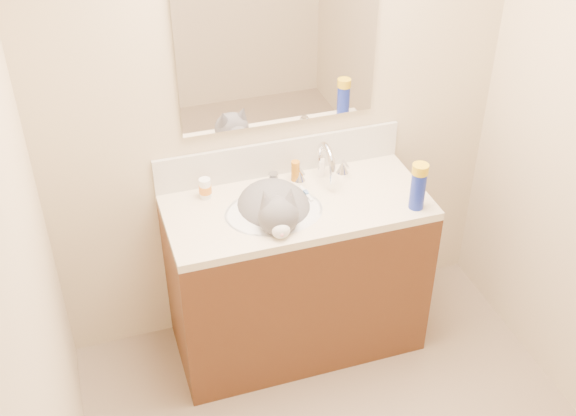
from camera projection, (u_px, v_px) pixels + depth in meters
room_shell at (403, 210)px, 2.15m from camera, size 2.24×2.54×2.52m
vanity_cabinet at (297, 278)px, 3.53m from camera, size 1.20×0.55×0.82m
counter_slab at (297, 207)px, 3.28m from camera, size 1.20×0.55×0.04m
basin at (274, 224)px, 3.25m from camera, size 0.45×0.36×0.14m
faucet at (324, 165)px, 3.37m from camera, size 0.28×0.20×0.21m
cat at (275, 212)px, 3.23m from camera, size 0.40×0.50×0.35m
backsplash at (280, 157)px, 3.42m from camera, size 1.20×0.02×0.18m
mirror at (279, 39)px, 3.07m from camera, size 0.90×0.02×0.80m
pill_bottle at (205, 188)px, 3.28m from camera, size 0.06×0.06×0.10m
pill_label at (205, 189)px, 3.28m from camera, size 0.07×0.07×0.04m
silver_jar at (274, 178)px, 3.38m from camera, size 0.06×0.06×0.05m
amber_bottle at (295, 171)px, 3.39m from camera, size 0.05×0.05×0.10m
toothbrush at (306, 193)px, 3.32m from camera, size 0.03×0.13×0.01m
toothbrush_head at (306, 193)px, 3.32m from camera, size 0.02×0.03×0.02m
spray_can at (418, 190)px, 3.19m from camera, size 0.08×0.08×0.19m
spray_cap at (420, 169)px, 3.12m from camera, size 0.09×0.09×0.04m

